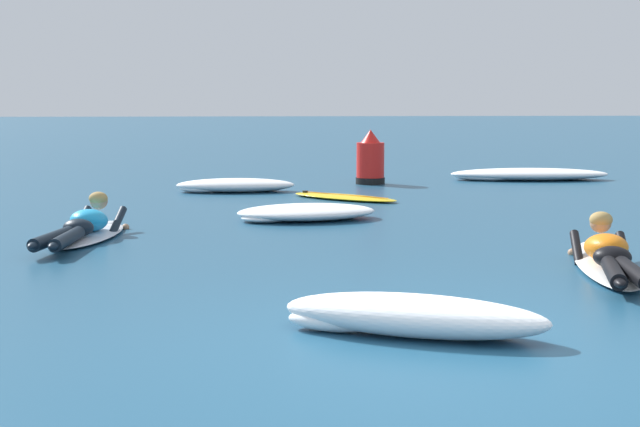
# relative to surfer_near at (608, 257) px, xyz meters

# --- Properties ---
(ground_plane) EXTENTS (120.00, 120.00, 0.00)m
(ground_plane) POSITION_rel_surfer_near_xyz_m (-2.15, 7.31, -0.13)
(ground_plane) COLOR navy
(surfer_near) EXTENTS (1.06, 2.71, 0.53)m
(surfer_near) POSITION_rel_surfer_near_xyz_m (0.00, 0.00, 0.00)
(surfer_near) COLOR white
(surfer_near) RESTS_ON ground
(surfer_far) EXTENTS (0.87, 2.55, 0.55)m
(surfer_far) POSITION_rel_surfer_near_xyz_m (-5.14, 2.29, 0.00)
(surfer_far) COLOR silver
(surfer_far) RESTS_ON ground
(drifting_surfboard) EXTENTS (1.82, 1.73, 0.16)m
(drifting_surfboard) POSITION_rel_surfer_near_xyz_m (-1.81, 6.22, -0.10)
(drifting_surfboard) COLOR yellow
(drifting_surfboard) RESTS_ON ground
(whitewater_front) EXTENTS (1.95, 1.26, 0.20)m
(whitewater_front) POSITION_rel_surfer_near_xyz_m (-2.54, 3.83, -0.04)
(whitewater_front) COLOR white
(whitewater_front) RESTS_ON ground
(whitewater_mid_right) EXTENTS (2.01, 0.83, 0.23)m
(whitewater_mid_right) POSITION_rel_surfer_near_xyz_m (-3.51, 7.48, -0.03)
(whitewater_mid_right) COLOR white
(whitewater_mid_right) RESTS_ON ground
(whitewater_back) EXTENTS (1.88, 1.19, 0.28)m
(whitewater_back) POSITION_rel_surfer_near_xyz_m (-2.20, -2.16, -0.00)
(whitewater_back) COLOR white
(whitewater_back) RESTS_ON ground
(whitewater_far_band) EXTENTS (3.11, 1.23, 0.23)m
(whitewater_far_band) POSITION_rel_surfer_near_xyz_m (2.12, 9.29, -0.03)
(whitewater_far_band) COLOR white
(whitewater_far_band) RESTS_ON ground
(channel_marker_buoy) EXTENTS (0.54, 0.54, 1.00)m
(channel_marker_buoy) POSITION_rel_surfer_near_xyz_m (-1.05, 8.73, 0.26)
(channel_marker_buoy) COLOR red
(channel_marker_buoy) RESTS_ON ground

